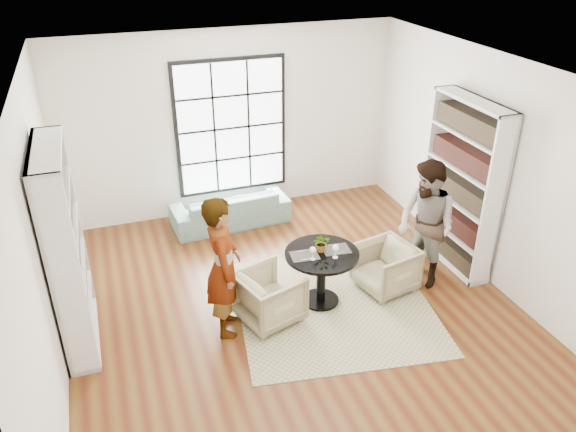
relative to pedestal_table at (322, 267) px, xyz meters
name	(u,v)px	position (x,y,z in m)	size (l,w,h in m)	color
ground	(293,306)	(-0.37, 0.02, -0.54)	(6.00, 6.00, 0.00)	#593A15
room_shell	(279,202)	(-0.37, 0.56, 0.72)	(6.00, 6.01, 6.00)	silver
rug	(334,306)	(0.13, -0.16, -0.54)	(2.43, 2.43, 0.01)	tan
pedestal_table	(322,267)	(0.00, 0.00, 0.00)	(0.94, 0.94, 0.75)	black
sofa	(230,208)	(-0.58, 2.47, -0.27)	(1.87, 0.73, 0.55)	gray
armchair_left	(269,296)	(-0.73, -0.11, -0.21)	(0.71, 0.73, 0.66)	tan
armchair_right	(385,267)	(0.93, 0.00, -0.22)	(0.69, 0.71, 0.65)	tan
person_left	(223,267)	(-1.28, -0.11, 0.34)	(0.65, 0.42, 1.77)	gray
person_right	(426,225)	(1.48, 0.00, 0.33)	(0.85, 0.66, 1.75)	gray
placemat_left	(305,256)	(-0.23, 0.01, 0.21)	(0.34, 0.26, 0.01)	#262421
placemat_right	(336,249)	(0.19, 0.01, 0.21)	(0.34, 0.26, 0.01)	#262421
cutlery_left	(305,255)	(-0.23, 0.01, 0.22)	(0.14, 0.22, 0.01)	silver
cutlery_right	(336,249)	(0.19, 0.01, 0.22)	(0.14, 0.22, 0.01)	silver
wine_glass_left	(313,250)	(-0.17, -0.10, 0.33)	(0.08, 0.08, 0.18)	silver
wine_glass_right	(336,249)	(0.11, -0.16, 0.33)	(0.08, 0.08, 0.18)	silver
flower_centerpiece	(322,243)	(0.01, 0.05, 0.32)	(0.21, 0.18, 0.23)	gray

